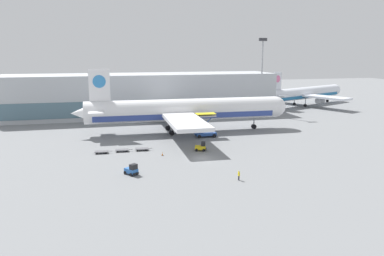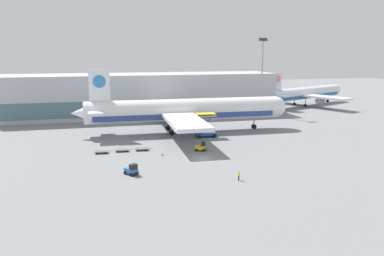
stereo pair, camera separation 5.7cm
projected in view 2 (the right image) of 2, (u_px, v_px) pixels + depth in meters
ground_plane at (203, 159)px, 75.51m from camera, size 400.00×400.00×0.00m
terminal_building at (142, 95)px, 126.43m from camera, size 90.00×18.20×14.00m
light_mast at (262, 71)px, 126.06m from camera, size 2.80×0.50×25.76m
airplane_main at (182, 111)px, 99.48m from camera, size 58.07×48.13×17.00m
airplane_distant at (305, 94)px, 150.21m from camera, size 44.33×38.43×13.90m
scissor_lift_loader at (205, 128)px, 94.82m from camera, size 5.25×3.44×6.00m
baggage_tug_foreground at (132, 170)px, 65.57m from camera, size 2.61×2.81×2.00m
baggage_tug_mid at (201, 147)px, 81.59m from camera, size 2.75×2.24×2.00m
baggage_dolly_lead at (101, 152)px, 79.45m from camera, size 3.74×1.67×0.48m
baggage_dolly_second at (122, 150)px, 80.86m from camera, size 3.74×1.67×0.48m
baggage_dolly_third at (142, 149)px, 81.79m from camera, size 3.74×1.67×0.48m
ground_crew_near at (239, 175)px, 62.64m from camera, size 0.24×0.57×1.66m
traffic_cone_near at (162, 154)px, 77.78m from camera, size 0.40×0.40×0.77m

